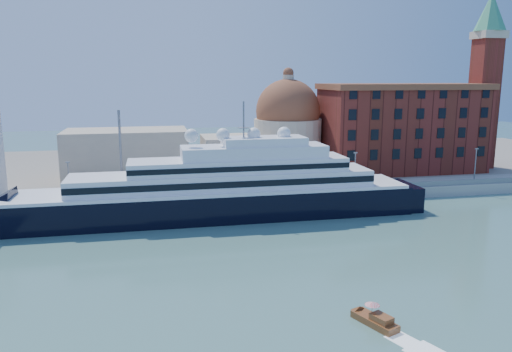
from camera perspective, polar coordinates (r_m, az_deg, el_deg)
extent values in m
plane|color=#3D6962|center=(76.72, -0.79, -9.30)|extent=(400.00, 400.00, 0.00)
cube|color=gray|center=(108.49, -4.28, -2.48)|extent=(180.00, 10.00, 2.50)
cube|color=slate|center=(148.44, -6.41, 1.11)|extent=(260.00, 72.00, 2.00)
cube|color=slate|center=(103.72, -3.95, -2.07)|extent=(180.00, 0.10, 1.20)
cube|color=black|center=(97.38, -4.85, -3.51)|extent=(77.76, 11.96, 6.48)
cube|color=black|center=(109.05, 15.89, -2.41)|extent=(5.98, 10.97, 5.98)
cube|color=white|center=(96.55, -4.88, -1.51)|extent=(75.77, 12.16, 0.60)
cube|color=white|center=(96.43, -3.72, -0.42)|extent=(57.83, 9.97, 2.99)
cube|color=black|center=(91.60, -3.27, -1.03)|extent=(57.83, 0.15, 1.20)
cube|color=white|center=(96.37, -1.99, 1.28)|extent=(41.87, 8.97, 2.59)
cube|color=white|center=(96.53, -0.24, 2.80)|extent=(27.92, 7.98, 2.39)
cube|color=white|center=(96.67, 0.91, 4.01)|extent=(15.95, 6.98, 1.60)
cylinder|color=slate|center=(95.43, -1.43, 6.44)|extent=(0.30, 0.30, 6.98)
sphere|color=white|center=(94.41, -7.40, 4.59)|extent=(2.59, 2.59, 2.59)
sphere|color=white|center=(95.06, -3.79, 4.71)|extent=(2.59, 2.59, 2.59)
sphere|color=white|center=(96.09, -0.25, 4.80)|extent=(2.59, 2.59, 2.59)
sphere|color=white|center=(97.47, 3.21, 4.88)|extent=(2.59, 2.59, 2.59)
cube|color=brown|center=(58.91, 13.41, -15.92)|extent=(3.86, 5.94, 0.94)
cube|color=brown|center=(58.00, 14.15, -15.53)|extent=(2.28, 2.75, 0.75)
cylinder|color=slate|center=(58.67, 13.11, -14.74)|extent=(0.06, 0.06, 1.51)
cone|color=red|center=(58.31, 13.15, -13.99)|extent=(1.69, 1.69, 0.38)
cube|color=maroon|center=(139.78, 16.29, 5.07)|extent=(42.00, 18.00, 22.00)
cube|color=brown|center=(139.10, 16.56, 9.78)|extent=(43.00, 19.00, 1.50)
cube|color=maroon|center=(152.11, 24.50, 7.44)|extent=(6.00, 6.00, 35.00)
cube|color=beige|center=(152.33, 25.08, 14.39)|extent=(7.00, 7.00, 2.00)
cone|color=#44966C|center=(152.88, 25.27, 16.62)|extent=(8.40, 8.40, 10.00)
cylinder|color=beige|center=(134.61, 3.62, 3.56)|extent=(18.00, 18.00, 14.00)
sphere|color=brown|center=(133.71, 3.66, 7.39)|extent=(17.00, 17.00, 17.00)
cylinder|color=beige|center=(133.41, 3.71, 10.82)|extent=(3.00, 3.00, 3.00)
cube|color=beige|center=(129.91, -2.12, 2.41)|extent=(18.00, 14.00, 10.00)
cube|color=beige|center=(130.03, -14.54, 2.51)|extent=(30.00, 16.00, 12.00)
cylinder|color=slate|center=(104.78, -20.57, -0.73)|extent=(0.24, 0.24, 8.00)
cube|color=slate|center=(104.06, -20.72, 1.48)|extent=(0.80, 0.30, 0.25)
cylinder|color=slate|center=(104.45, -4.09, -0.06)|extent=(0.24, 0.24, 8.00)
cube|color=slate|center=(103.73, -4.13, 2.16)|extent=(0.80, 0.30, 0.25)
cylinder|color=slate|center=(112.44, 11.23, 0.56)|extent=(0.24, 0.24, 8.00)
cube|color=slate|center=(111.77, 11.31, 2.62)|extent=(0.80, 0.30, 0.25)
cylinder|color=slate|center=(127.18, 23.76, 1.04)|extent=(0.24, 0.24, 8.00)
cube|color=slate|center=(126.59, 23.91, 2.86)|extent=(0.80, 0.30, 0.25)
cylinder|color=slate|center=(104.82, -15.19, 2.38)|extent=(0.50, 0.50, 18.00)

